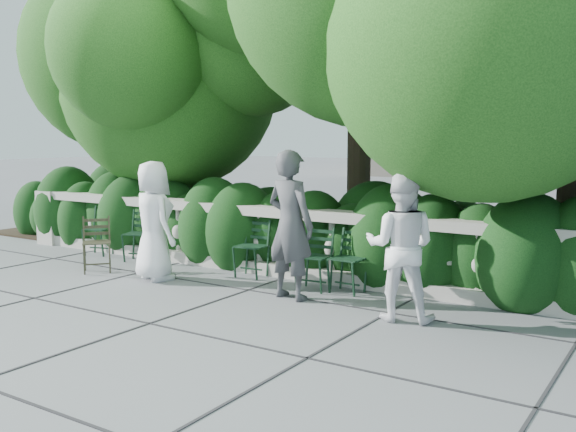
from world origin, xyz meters
The scene contains 13 objects.
ground centered at (0.00, 0.00, 0.00)m, with size 90.00×90.00×0.00m, color #565A5F.
balustrade centered at (0.00, 1.80, 0.49)m, with size 12.00×0.44×1.00m.
shrub_hedge centered at (0.00, 3.00, 0.00)m, with size 15.00×2.60×1.70m, color black, non-canonical shape.
tree_canopy centered at (0.69, 3.19, 3.96)m, with size 15.04×6.52×6.78m.
chair_a centered at (-4.10, 1.32, 0.00)m, with size 0.44×0.48×0.84m, color black, non-canonical shape.
chair_b centered at (-3.12, 1.29, 0.00)m, with size 0.44×0.48×0.84m, color black, non-canonical shape.
chair_c centered at (0.23, 1.14, 0.00)m, with size 0.44×0.48×0.84m, color black, non-canonical shape.
chair_d centered at (-0.92, 1.33, 0.00)m, with size 0.44×0.48×0.84m, color black, non-canonical shape.
chair_e centered at (0.65, 1.25, 0.00)m, with size 0.44×0.48×0.84m, color black, non-canonical shape.
chair_weathered centered at (-2.96, 0.40, 0.00)m, with size 0.44×0.48×0.84m, color black, non-canonical shape.
person_businessman centered at (-1.99, 0.60, 0.84)m, with size 0.82×0.53×1.67m, color white.
person_woman_grey centered at (0.19, 0.75, 0.93)m, with size 0.68×0.44×1.86m, color #3C3D40.
person_casual_man centered at (1.71, 0.64, 0.82)m, with size 0.79×0.62×1.64m, color white.
Camera 1 is at (4.42, -5.84, 2.03)m, focal length 40.00 mm.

